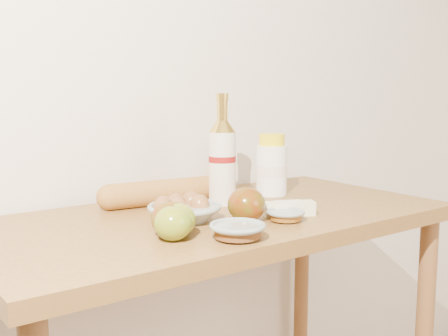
{
  "coord_description": "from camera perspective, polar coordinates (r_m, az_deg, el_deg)",
  "views": [
    {
      "loc": [
        -0.81,
        0.05,
        1.22
      ],
      "look_at": [
        0.0,
        1.15,
        1.02
      ],
      "focal_mm": 45.0,
      "sensor_mm": 36.0,
      "label": 1
    }
  ],
  "objects": [
    {
      "name": "apple_redgreen_front",
      "position": [
        1.21,
        -5.49,
        -5.17
      ],
      "size": [
        0.09,
        0.09,
        0.08
      ],
      "rotation": [
        0.0,
        0.0,
        -0.13
      ],
      "color": "maroon",
      "rests_on": "table"
    },
    {
      "name": "back_wall",
      "position": [
        1.68,
        -7.46,
        10.97
      ],
      "size": [
        3.5,
        0.02,
        2.6
      ],
      "primitive_type": "cube",
      "color": "silver",
      "rests_on": "ground"
    },
    {
      "name": "syrup_bowl",
      "position": [
        1.35,
        6.27,
        -4.8
      ],
      "size": [
        0.12,
        0.12,
        0.03
      ],
      "rotation": [
        0.0,
        0.0,
        0.42
      ],
      "color": "gray",
      "rests_on": "table"
    },
    {
      "name": "table",
      "position": [
        1.46,
        -0.71,
        -9.34
      ],
      "size": [
        1.2,
        0.6,
        0.9
      ],
      "color": "olive",
      "rests_on": "ground"
    },
    {
      "name": "sugar_bowl",
      "position": [
        1.19,
        1.38,
        -6.4
      ],
      "size": [
        0.14,
        0.14,
        0.03
      ],
      "rotation": [
        0.0,
        0.0,
        0.21
      ],
      "color": "gray",
      "rests_on": "table"
    },
    {
      "name": "bourbon_bottle",
      "position": [
        1.52,
        -0.17,
        0.86
      ],
      "size": [
        0.08,
        0.08,
        0.3
      ],
      "rotation": [
        0.0,
        0.0,
        -0.16
      ],
      "color": "silver",
      "rests_on": "table"
    },
    {
      "name": "cream_bottle",
      "position": [
        1.67,
        4.86,
        0.14
      ],
      "size": [
        0.12,
        0.12,
        0.18
      ],
      "rotation": [
        0.0,
        0.0,
        -0.35
      ],
      "color": "white",
      "rests_on": "table"
    },
    {
      "name": "butter_stick",
      "position": [
        1.41,
        6.66,
        -4.13
      ],
      "size": [
        0.13,
        0.09,
        0.04
      ],
      "rotation": [
        0.0,
        0.0,
        -0.43
      ],
      "color": "beige",
      "rests_on": "table"
    },
    {
      "name": "egg_bowl",
      "position": [
        1.35,
        -4.14,
        -4.3
      ],
      "size": [
        0.2,
        0.2,
        0.06
      ],
      "rotation": [
        0.0,
        0.0,
        0.12
      ],
      "color": "#929F9A",
      "rests_on": "table"
    },
    {
      "name": "baguette",
      "position": [
        1.55,
        -5.56,
        -2.38
      ],
      "size": [
        0.41,
        0.12,
        0.07
      ],
      "rotation": [
        0.0,
        0.0,
        -0.13
      ],
      "color": "#C0853A",
      "rests_on": "table"
    },
    {
      "name": "apple_yellowgreen",
      "position": [
        1.21,
        -4.78,
        -5.28
      ],
      "size": [
        0.1,
        0.1,
        0.07
      ],
      "rotation": [
        0.0,
        0.0,
        0.26
      ],
      "color": "olive",
      "rests_on": "table"
    },
    {
      "name": "apple_redgreen_right",
      "position": [
        1.33,
        2.29,
        -3.73
      ],
      "size": [
        0.12,
        0.12,
        0.08
      ],
      "rotation": [
        0.0,
        0.0,
        0.44
      ],
      "color": "maroon",
      "rests_on": "table"
    },
    {
      "name": "apple_extra",
      "position": [
        1.18,
        -5.21,
        -5.61
      ],
      "size": [
        0.1,
        0.1,
        0.07
      ],
      "rotation": [
        0.0,
        0.0,
        0.26
      ],
      "color": "olive",
      "rests_on": "table"
    }
  ]
}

